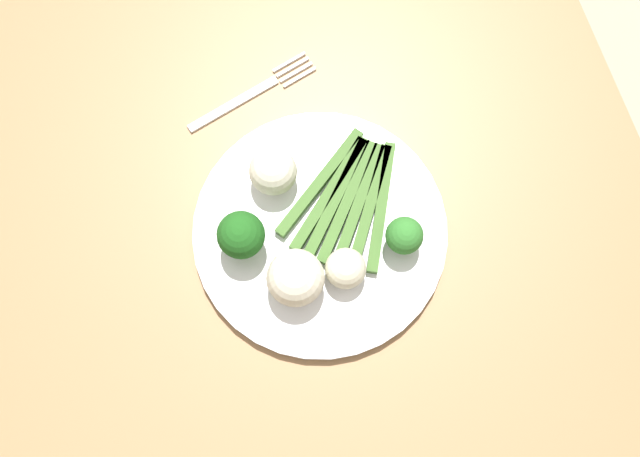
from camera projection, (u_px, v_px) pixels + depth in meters
The scene contains 10 objects.
ground_plane at pixel (293, 310), 1.50m from camera, with size 6.00×6.00×0.02m, color #B7A88E.
dining_table at pixel (271, 240), 0.84m from camera, with size 1.34×0.90×0.77m.
plate at pixel (320, 231), 0.73m from camera, with size 0.28×0.28×0.01m, color white.
asparagus_bundle at pixel (349, 199), 0.72m from camera, with size 0.17×0.16×0.01m.
broccoli_left at pixel (241, 235), 0.68m from camera, with size 0.05×0.05×0.06m.
broccoli_front at pixel (404, 236), 0.69m from camera, with size 0.04×0.04×0.05m.
cauliflower_front_left at pixel (273, 171), 0.71m from camera, with size 0.05×0.05×0.05m, color silver.
cauliflower_right at pixel (296, 278), 0.68m from camera, with size 0.06×0.06×0.06m, color silver.
cauliflower_back at pixel (346, 269), 0.69m from camera, with size 0.04×0.04×0.04m, color beige.
fork at pixel (254, 93), 0.78m from camera, with size 0.06×0.16×0.00m.
Camera 1 is at (0.21, 0.01, 1.48)m, focal length 36.67 mm.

